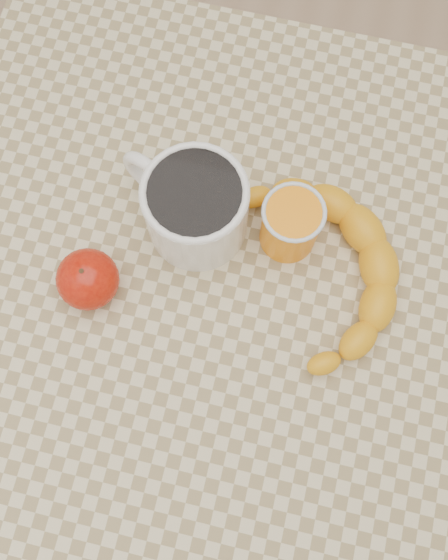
% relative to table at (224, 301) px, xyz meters
% --- Properties ---
extents(ground, '(3.00, 3.00, 0.00)m').
position_rel_table_xyz_m(ground, '(0.00, 0.00, -0.66)').
color(ground, tan).
rests_on(ground, ground).
extents(table, '(0.80, 0.80, 0.75)m').
position_rel_table_xyz_m(table, '(0.00, 0.00, 0.00)').
color(table, beige).
rests_on(table, ground).
extents(coffee_mug, '(0.19, 0.17, 0.11)m').
position_rel_table_xyz_m(coffee_mug, '(-0.05, 0.07, 0.14)').
color(coffee_mug, white).
rests_on(coffee_mug, table).
extents(orange_juice_glass, '(0.08, 0.08, 0.09)m').
position_rel_table_xyz_m(orange_juice_glass, '(0.06, 0.08, 0.13)').
color(orange_juice_glass, orange).
rests_on(orange_juice_glass, table).
extents(apple, '(0.10, 0.10, 0.07)m').
position_rel_table_xyz_m(apple, '(-0.16, -0.04, 0.12)').
color(apple, '#970D05').
rests_on(apple, table).
extents(banana, '(0.43, 0.45, 0.05)m').
position_rel_table_xyz_m(banana, '(0.12, 0.04, 0.11)').
color(banana, '#EAA314').
rests_on(banana, table).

